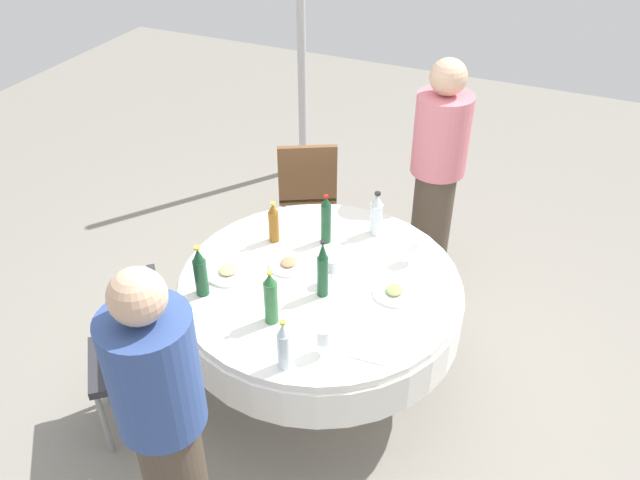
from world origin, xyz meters
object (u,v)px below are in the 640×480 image
(bottle_clear_far, at_px, (376,214))
(plate_mid, at_px, (289,264))
(bottle_dark_green_front, at_px, (323,270))
(wine_glass_east, at_px, (323,336))
(dining_table, at_px, (320,301))
(bottle_green_near, at_px, (271,298))
(bottle_clear_east, at_px, (284,346))
(bottle_dark_green_west, at_px, (200,272))
(bottle_dark_green_right, at_px, (326,220))
(person_near, at_px, (165,422))
(wine_glass_right, at_px, (332,267))
(chair_far, at_px, (144,346))
(plate_outer, at_px, (394,292))
(wine_glass_inner, at_px, (413,246))
(chair_east, at_px, (307,185))
(bottle_amber_inner, at_px, (274,223))
(person_west, at_px, (437,174))
(plate_north, at_px, (229,272))

(bottle_clear_far, height_order, plate_mid, bottle_clear_far)
(bottle_dark_green_front, xyz_separation_m, wine_glass_east, (-0.37, -0.16, -0.05))
(bottle_dark_green_front, relative_size, plate_mid, 1.55)
(dining_table, relative_size, bottle_green_near, 5.03)
(dining_table, distance_m, bottle_clear_east, 0.67)
(dining_table, height_order, bottle_clear_far, bottle_clear_far)
(bottle_dark_green_west, distance_m, bottle_dark_green_right, 0.76)
(plate_mid, bearing_deg, dining_table, -100.51)
(bottle_dark_green_right, xyz_separation_m, person_near, (-1.45, 0.05, -0.07))
(bottle_green_near, xyz_separation_m, wine_glass_right, (0.38, -0.14, -0.04))
(person_near, distance_m, chair_far, 0.81)
(plate_outer, distance_m, person_near, 1.29)
(wine_glass_right, height_order, wine_glass_inner, wine_glass_inner)
(bottle_dark_green_front, relative_size, wine_glass_inner, 2.29)
(bottle_clear_far, bearing_deg, person_near, 170.35)
(wine_glass_east, bearing_deg, chair_east, 27.10)
(wine_glass_east, bearing_deg, bottle_dark_green_right, 22.56)
(bottle_amber_inner, bearing_deg, bottle_clear_far, -58.79)
(wine_glass_inner, xyz_separation_m, person_near, (-1.47, 0.55, -0.03))
(person_near, height_order, person_west, person_west)
(plate_north, distance_m, plate_mid, 0.32)
(person_west, bearing_deg, person_near, -87.23)
(bottle_clear_far, relative_size, plate_north, 1.10)
(wine_glass_right, distance_m, plate_outer, 0.34)
(bottle_dark_green_front, relative_size, bottle_clear_far, 1.22)
(plate_outer, xyz_separation_m, person_near, (-1.17, 0.55, 0.06))
(dining_table, xyz_separation_m, plate_mid, (0.04, 0.20, 0.16))
(dining_table, bearing_deg, wine_glass_east, -154.66)
(bottle_clear_east, relative_size, chair_east, 0.30)
(wine_glass_right, bearing_deg, person_near, 168.90)
(wine_glass_right, xyz_separation_m, plate_mid, (0.03, 0.26, -0.08))
(chair_far, bearing_deg, bottle_clear_east, -131.24)
(bottle_amber_inner, bearing_deg, plate_north, 167.45)
(bottle_amber_inner, relative_size, person_near, 0.16)
(bottle_green_near, xyz_separation_m, plate_north, (0.23, 0.37, -0.13))
(bottle_clear_east, height_order, wine_glass_inner, bottle_clear_east)
(dining_table, distance_m, bottle_green_near, 0.48)
(wine_glass_right, relative_size, plate_north, 0.58)
(plate_outer, bearing_deg, wine_glass_inner, -0.01)
(bottle_amber_inner, height_order, person_near, person_near)
(bottle_dark_green_west, height_order, plate_mid, bottle_dark_green_west)
(chair_east, bearing_deg, plate_outer, -76.21)
(bottle_amber_inner, bearing_deg, wine_glass_inner, -80.70)
(bottle_dark_green_right, xyz_separation_m, wine_glass_east, (-0.80, -0.33, -0.04))
(plate_outer, bearing_deg, dining_table, 96.28)
(bottle_green_near, distance_m, bottle_clear_east, 0.30)
(wine_glass_inner, height_order, wine_glass_east, wine_glass_east)
(wine_glass_east, bearing_deg, chair_far, 97.67)
(person_west, bearing_deg, bottle_green_near, -89.67)
(chair_east, bearing_deg, person_west, -28.54)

